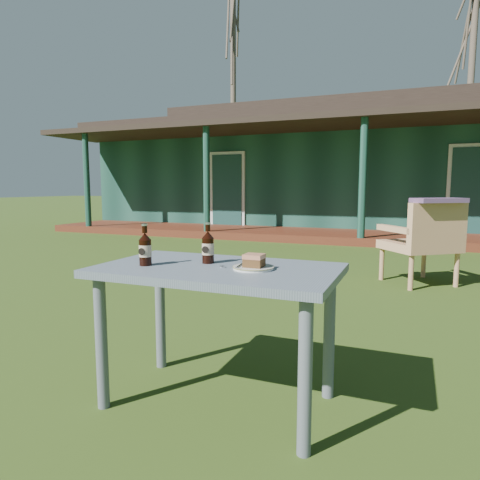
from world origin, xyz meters
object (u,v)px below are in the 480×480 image
at_px(plate, 253,267).
at_px(armchair_left, 425,239).
at_px(cola_bottle_far, 145,249).
at_px(cake_slice, 254,260).
at_px(cola_bottle_near, 208,247).
at_px(cafe_table, 218,286).

xyz_separation_m(plate, armchair_left, (0.85, 3.32, -0.19)).
distance_m(cola_bottle_far, armchair_left, 3.71).
xyz_separation_m(cake_slice, cola_bottle_near, (-0.29, 0.07, 0.04)).
distance_m(cafe_table, armchair_left, 3.48).
xyz_separation_m(cafe_table, cake_slice, (0.20, -0.01, 0.15)).
relative_size(cola_bottle_near, cola_bottle_far, 1.01).
distance_m(cola_bottle_near, cola_bottle_far, 0.32).
bearing_deg(cola_bottle_far, armchair_left, 67.91).
height_order(cake_slice, cola_bottle_near, cola_bottle_near).
relative_size(cafe_table, cola_bottle_far, 5.63).
xyz_separation_m(plate, cake_slice, (0.01, -0.01, 0.04)).
relative_size(cake_slice, armchair_left, 0.10).
distance_m(cafe_table, cola_bottle_near, 0.22).
relative_size(plate, cake_slice, 2.22).
bearing_deg(cafe_table, cola_bottle_far, -162.72).
height_order(cola_bottle_near, cola_bottle_far, cola_bottle_near).
relative_size(cake_slice, cola_bottle_far, 0.43).
xyz_separation_m(cola_bottle_near, cola_bottle_far, (-0.27, -0.18, -0.00)).
height_order(plate, armchair_left, armchair_left).
height_order(cafe_table, plate, plate).
distance_m(cafe_table, cake_slice, 0.25).
bearing_deg(cake_slice, armchair_left, 75.84).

